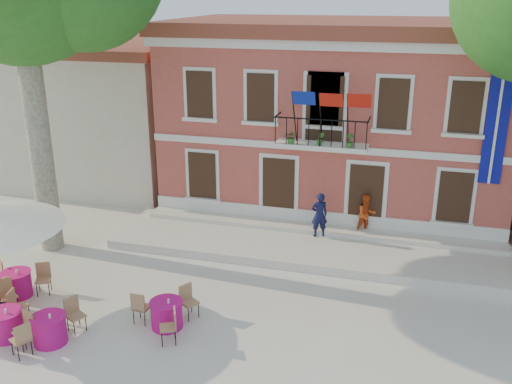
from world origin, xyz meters
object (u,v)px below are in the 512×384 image
object	(u,v)px
cafe_table_0	(49,328)
cafe_table_3	(17,283)
cafe_table_4	(167,313)
pedestrian_orange	(366,215)
cafe_table_1	(6,323)
pedestrian_navy	(319,215)

from	to	relation	value
cafe_table_0	cafe_table_3	xyz separation A→B (m)	(-2.36, 1.84, 0.01)
cafe_table_4	cafe_table_0	bearing A→B (deg)	-150.41
pedestrian_orange	cafe_table_4	world-z (taller)	pedestrian_orange
cafe_table_3	cafe_table_4	xyz separation A→B (m)	(4.96, -0.37, 0.00)
cafe_table_0	cafe_table_1	bearing A→B (deg)	-175.45
pedestrian_navy	cafe_table_4	xyz separation A→B (m)	(-3.04, -6.41, -0.68)
pedestrian_navy	cafe_table_3	size ratio (longest dim) A/B	0.87
pedestrian_orange	cafe_table_1	world-z (taller)	pedestrian_orange
pedestrian_navy	pedestrian_orange	distance (m)	1.71
cafe_table_1	cafe_table_4	xyz separation A→B (m)	(3.82, 1.57, 0.00)
cafe_table_0	cafe_table_1	distance (m)	1.23
pedestrian_navy	cafe_table_3	world-z (taller)	pedestrian_navy
pedestrian_navy	cafe_table_0	distance (m)	9.71
pedestrian_orange	cafe_table_1	xyz separation A→B (m)	(-8.44, -8.61, -0.61)
pedestrian_navy	cafe_table_1	distance (m)	10.54
pedestrian_orange	cafe_table_3	bearing A→B (deg)	-174.26
pedestrian_orange	cafe_table_0	bearing A→B (deg)	-159.41
cafe_table_0	cafe_table_4	distance (m)	2.98
pedestrian_navy	pedestrian_orange	size ratio (longest dim) A/B	1.10
pedestrian_orange	cafe_table_3	size ratio (longest dim) A/B	0.80
cafe_table_3	cafe_table_4	bearing A→B (deg)	-4.25
cafe_table_1	cafe_table_3	distance (m)	2.25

